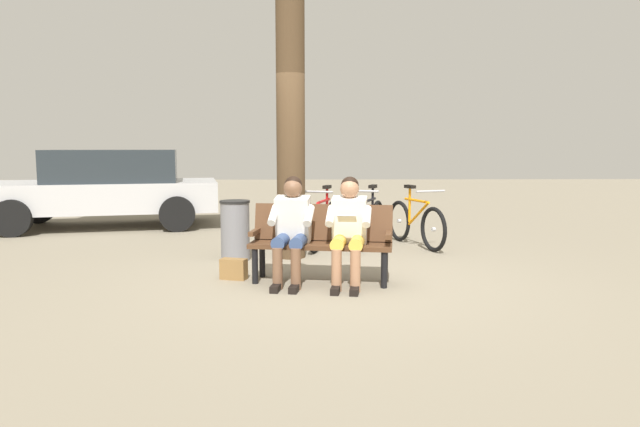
% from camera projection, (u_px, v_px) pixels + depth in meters
% --- Properties ---
extents(ground_plane, '(40.00, 40.00, 0.00)m').
position_uv_depth(ground_plane, '(337.00, 278.00, 6.70)').
color(ground_plane, gray).
extents(bench, '(1.66, 0.73, 0.87)m').
position_uv_depth(bench, '(322.00, 237.00, 6.51)').
color(bench, '#51331E').
rests_on(bench, ground).
extents(person_reading, '(0.53, 0.81, 1.20)m').
position_uv_depth(person_reading, '(349.00, 226.00, 6.29)').
color(person_reading, white).
rests_on(person_reading, ground).
extents(person_companion, '(0.53, 0.81, 1.20)m').
position_uv_depth(person_companion, '(292.00, 225.00, 6.38)').
color(person_companion, white).
rests_on(person_companion, ground).
extents(handbag, '(0.33, 0.22, 0.24)m').
position_uv_depth(handbag, '(234.00, 269.00, 6.62)').
color(handbag, olive).
rests_on(handbag, ground).
extents(tree_trunk, '(0.39, 0.39, 3.51)m').
position_uv_depth(tree_trunk, '(291.00, 130.00, 7.75)').
color(tree_trunk, '#4C3823').
rests_on(tree_trunk, ground).
extents(litter_bin, '(0.41, 0.41, 0.81)m').
position_uv_depth(litter_bin, '(235.00, 230.00, 7.71)').
color(litter_bin, slate).
rests_on(litter_bin, ground).
extents(bicycle_silver, '(0.68, 1.60, 0.94)m').
position_uv_depth(bicycle_silver, '(415.00, 223.00, 8.80)').
color(bicycle_silver, black).
rests_on(bicycle_silver, ground).
extents(bicycle_blue, '(0.71, 1.59, 0.94)m').
position_uv_depth(bicycle_blue, '(369.00, 223.00, 8.83)').
color(bicycle_blue, black).
rests_on(bicycle_blue, ground).
extents(bicycle_purple, '(0.62, 1.63, 0.94)m').
position_uv_depth(bicycle_purple, '(324.00, 224.00, 8.72)').
color(bicycle_purple, black).
rests_on(bicycle_purple, ground).
extents(parked_car, '(4.48, 2.66, 1.47)m').
position_uv_depth(parked_car, '(107.00, 187.00, 10.85)').
color(parked_car, silver).
rests_on(parked_car, ground).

